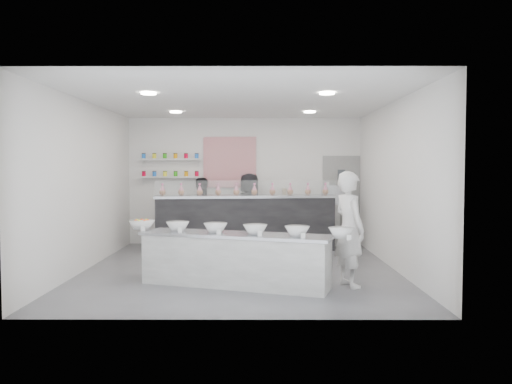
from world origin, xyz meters
TOP-DOWN VIEW (x-y plane):
  - floor at (0.00, 0.00)m, footprint 6.00×6.00m
  - ceiling at (0.00, 0.00)m, footprint 6.00×6.00m
  - back_wall at (0.00, 3.00)m, footprint 5.50×0.00m
  - left_wall at (-2.75, 0.00)m, footprint 0.00×6.00m
  - right_wall at (2.75, 0.00)m, footprint 0.00×6.00m
  - back_door at (2.30, 2.97)m, footprint 0.88×0.04m
  - pattern_panel at (-0.35, 2.98)m, footprint 1.25×0.03m
  - jar_shelf_lower at (-1.75, 2.90)m, footprint 1.45×0.22m
  - jar_shelf_upper at (-1.75, 2.90)m, footprint 1.45×0.22m
  - preserve_jars at (-1.75, 2.88)m, footprint 1.45×0.10m
  - downlight_0 at (-1.40, -1.00)m, footprint 0.24×0.24m
  - downlight_1 at (1.40, -1.00)m, footprint 0.24×0.24m
  - downlight_2 at (-1.40, 1.60)m, footprint 0.24×0.24m
  - downlight_3 at (1.40, 1.60)m, footprint 0.24×0.24m
  - prep_counter at (-0.03, -1.28)m, footprint 3.04×1.55m
  - back_bar at (0.04, 2.07)m, footprint 3.98×1.15m
  - sneeze_guard at (0.08, 1.73)m, footprint 3.85×0.45m
  - espresso_ledge at (1.55, 2.78)m, footprint 1.35×0.43m
  - espresso_machine at (2.08, 2.78)m, footprint 0.51×0.35m
  - cup_stacks at (1.00, 2.78)m, footprint 0.25×0.24m
  - prep_bowls at (-0.03, -1.28)m, footprint 3.59×1.56m
  - label_cards at (0.12, -1.76)m, footprint 3.31×0.04m
  - cookie_bags at (0.04, 2.07)m, footprint 3.73×0.55m
  - woman_prep at (1.71, -1.32)m, footprint 0.63×0.75m
  - staff_left at (-1.02, 2.60)m, footprint 0.92×0.82m
  - staff_right at (0.12, 2.60)m, footprint 0.97×0.82m

SIDE VIEW (x-z plane):
  - floor at x=0.00m, z-range 0.00..0.00m
  - prep_counter at x=-0.03m, z-range 0.00..0.81m
  - espresso_ledge at x=1.55m, z-range 0.00..1.00m
  - back_bar at x=0.04m, z-range 0.00..1.22m
  - staff_left at x=-1.02m, z-range 0.00..1.59m
  - label_cards at x=0.12m, z-range 0.81..0.88m
  - staff_right at x=0.12m, z-range 0.00..1.70m
  - woman_prep at x=1.71m, z-range 0.00..1.76m
  - prep_bowls at x=-0.03m, z-range 0.81..0.96m
  - back_door at x=2.30m, z-range 0.00..2.10m
  - cup_stacks at x=1.00m, z-range 1.00..1.33m
  - espresso_machine at x=2.08m, z-range 1.00..1.39m
  - cookie_bags at x=0.04m, z-range 1.22..1.48m
  - sneeze_guard at x=0.08m, z-range 1.22..1.55m
  - back_wall at x=0.00m, z-range -1.25..4.25m
  - left_wall at x=-2.75m, z-range -1.50..4.50m
  - right_wall at x=2.75m, z-range -1.50..4.50m
  - jar_shelf_lower at x=-1.75m, z-range 1.58..1.62m
  - preserve_jars at x=-1.75m, z-range 1.60..2.16m
  - pattern_panel at x=-0.35m, z-range 1.35..2.55m
  - jar_shelf_upper at x=-1.75m, z-range 2.00..2.04m
  - downlight_0 at x=-1.40m, z-range 2.97..2.99m
  - downlight_1 at x=1.40m, z-range 2.97..2.99m
  - downlight_2 at x=-1.40m, z-range 2.97..2.99m
  - downlight_3 at x=1.40m, z-range 2.97..2.99m
  - ceiling at x=0.00m, z-range 3.00..3.00m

